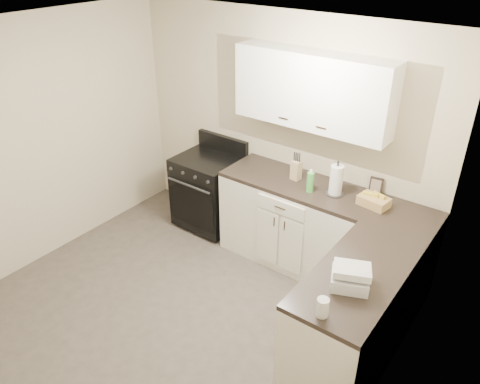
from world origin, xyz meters
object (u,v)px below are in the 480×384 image
Objects in this scene: knife_block at (296,170)px; wicker_basket at (374,201)px; stove at (208,191)px; countertop_grill at (350,280)px; paper_towel at (336,180)px.

knife_block is 0.84m from wicker_basket.
countertop_grill reaches higher than stove.
wicker_basket is at bearing 1.32° from stove.
countertop_grill is at bearing -36.59° from knife_block.
countertop_grill is at bearing -26.02° from stove.
knife_block is 1.63m from countertop_grill.
knife_block is 0.75× the size of wicker_basket.
paper_towel is at bearing 1.07° from stove.
stove is 4.22× the size of knife_block.
wicker_basket is 1.18m from countertop_grill.
stove is at bearing -166.95° from knife_block.
knife_block is 0.67× the size of paper_towel.
paper_towel is 1.31m from countertop_grill.
knife_block reaches higher than stove.
paper_towel is (1.57, 0.03, 0.63)m from stove.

